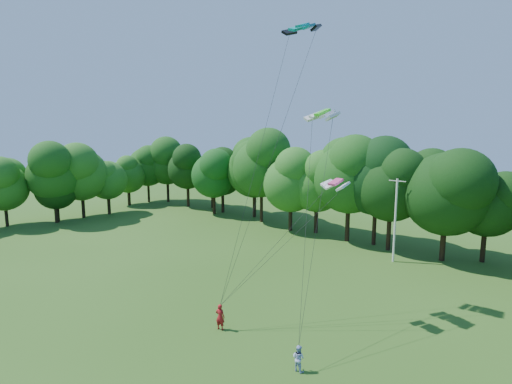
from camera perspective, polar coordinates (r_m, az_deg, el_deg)
The scene contains 9 objects.
utility_pole at distance 43.41m, azimuth 19.27°, elevation -3.77°, with size 1.74×0.22×8.70m.
kite_flyer_left at distance 28.69m, azimuth -5.14°, elevation -17.34°, with size 0.67×0.44×1.83m, color #AC161B.
kite_flyer_right at distance 24.61m, azimuth 6.09°, elevation -22.52°, with size 0.75×0.58×1.54m, color #ABBBED.
kite_teal at distance 32.39m, azimuth 6.66°, elevation 22.59°, with size 2.92×1.47×0.57m.
kite_green at distance 29.34m, azimuth 9.46°, elevation 11.17°, with size 2.89×1.91×0.56m.
kite_pink at distance 28.03m, azimuth 11.31°, elevation 1.42°, with size 2.16×1.40×0.46m.
tree_back_west at distance 64.80m, azimuth -6.09°, elevation 3.14°, with size 7.91×7.91×11.51m.
tree_back_center at distance 48.59m, azimuth 16.86°, elevation 2.37°, with size 9.26×9.26×13.47m.
tree_flank_west at distance 65.28m, azimuth -26.98°, elevation 2.42°, with size 8.11×8.11×11.79m.
Camera 1 is at (18.87, -9.29, 13.55)m, focal length 28.00 mm.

